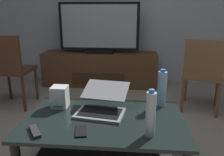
% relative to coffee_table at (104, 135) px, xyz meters
% --- Properties ---
extents(coffee_table, '(1.12, 0.70, 0.44)m').
position_rel_coffee_table_xyz_m(coffee_table, '(0.00, 0.00, 0.00)').
color(coffee_table, black).
rests_on(coffee_table, ground).
extents(media_cabinet, '(1.80, 0.44, 0.53)m').
position_rel_coffee_table_xyz_m(media_cabinet, '(-0.32, 2.09, -0.04)').
color(media_cabinet, brown).
rests_on(media_cabinet, ground).
extents(television, '(1.23, 0.20, 0.76)m').
position_rel_coffee_table_xyz_m(television, '(-0.32, 2.07, 0.59)').
color(television, black).
rests_on(television, media_cabinet).
extents(dining_chair, '(0.55, 0.55, 0.87)m').
position_rel_coffee_table_xyz_m(dining_chair, '(1.01, 1.17, 0.19)').
color(dining_chair, brown).
rests_on(dining_chair, ground).
extents(side_chair, '(0.44, 0.44, 0.91)m').
position_rel_coffee_table_xyz_m(side_chair, '(-1.27, 1.10, 0.21)').
color(side_chair, '#59331E').
rests_on(side_chair, ground).
extents(laptop, '(0.40, 0.45, 0.18)m').
position_rel_coffee_table_xyz_m(laptop, '(-0.03, 0.12, 0.20)').
color(laptop, gray).
rests_on(laptop, coffee_table).
extents(router_box, '(0.12, 0.12, 0.17)m').
position_rel_coffee_table_xyz_m(router_box, '(-0.37, 0.17, 0.22)').
color(router_box, white).
rests_on(router_box, coffee_table).
extents(water_bottle_near, '(0.06, 0.06, 0.30)m').
position_rel_coffee_table_xyz_m(water_bottle_near, '(0.30, -0.20, 0.28)').
color(water_bottle_near, silver).
rests_on(water_bottle_near, coffee_table).
extents(water_bottle_far, '(0.07, 0.07, 0.30)m').
position_rel_coffee_table_xyz_m(water_bottle_far, '(0.43, 0.27, 0.28)').
color(water_bottle_far, '#99C6E5').
rests_on(water_bottle_far, coffee_table).
extents(cell_phone, '(0.10, 0.15, 0.01)m').
position_rel_coffee_table_xyz_m(cell_phone, '(-0.12, -0.20, 0.14)').
color(cell_phone, black).
rests_on(cell_phone, coffee_table).
extents(tv_remote, '(0.13, 0.16, 0.02)m').
position_rel_coffee_table_xyz_m(tv_remote, '(-0.41, -0.23, 0.15)').
color(tv_remote, '#2D2D30').
rests_on(tv_remote, coffee_table).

